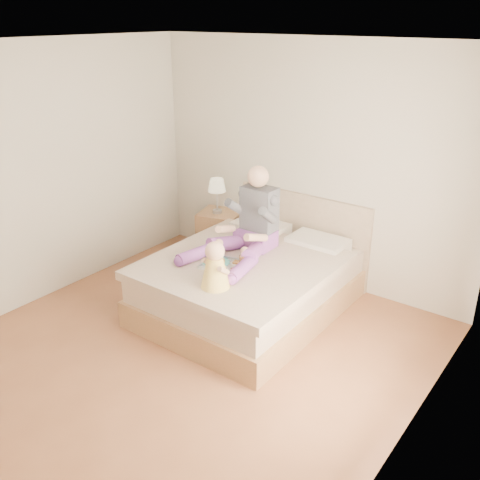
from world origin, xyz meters
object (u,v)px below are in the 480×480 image
Objects in this scene: nightstand at (220,235)px; baby at (216,269)px; bed at (253,280)px; adult at (248,227)px; tray at (225,263)px.

nightstand is 1.38× the size of baby.
nightstand is at bearing 143.71° from bed.
baby reaches higher than bed.
adult is at bearing -52.86° from nightstand.
bed is 0.91m from baby.
baby is (0.13, -0.77, 0.47)m from bed.
baby is at bearing -74.29° from adult.
adult is (-0.11, 0.05, 0.56)m from bed.
tray is at bearing -65.32° from nightstand.
tray is (0.99, -1.17, 0.33)m from nightstand.
bed reaches higher than nightstand.
baby is (0.23, -0.82, -0.08)m from adult.
baby is at bearing -80.56° from bed.
bed is 2.03× the size of adult.
nightstand is (-1.07, 0.79, -0.01)m from bed.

